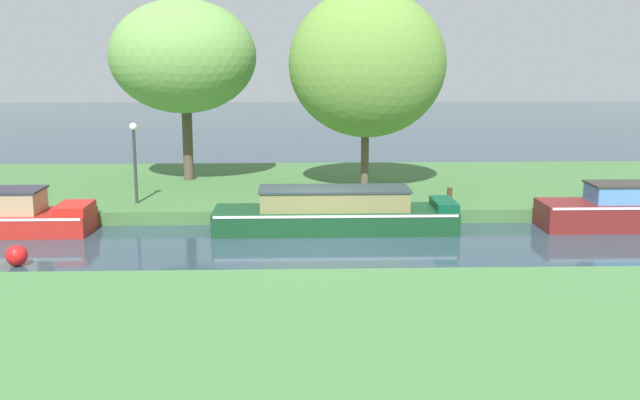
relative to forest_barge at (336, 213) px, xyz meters
The scene contains 10 objects.
ground_plane 1.42m from the forest_barge, 114.51° to the right, with size 120.00×120.00×0.00m, color #283E4A.
riverbank_far 5.83m from the forest_barge, 95.39° to the left, with size 72.00×10.00×0.40m, color #43713A.
riverbank_near 10.22m from the forest_barge, 93.07° to the right, with size 72.00×10.00×0.40m, color #477D41.
forest_barge is the anchor object (origin of this frame).
maroon_cruiser 8.69m from the forest_barge, ahead, with size 5.27×1.54×1.35m.
willow_tree_left 9.17m from the forest_barge, 129.88° to the left, with size 5.23×4.55×6.55m.
willow_tree_centre 6.17m from the forest_barge, 73.82° to the left, with size 5.31×3.90×6.77m.
lamp_post 6.73m from the forest_barge, 160.24° to the left, with size 0.24×0.24×2.53m.
mooring_post_near 3.88m from the forest_barge, 22.45° to the left, with size 0.16×0.16×0.56m, color #4D2E20.
channel_buoy 8.57m from the forest_barge, 156.92° to the right, with size 0.51×0.51×0.51m, color red.
Camera 1 is at (-0.60, -19.38, 4.99)m, focal length 41.17 mm.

